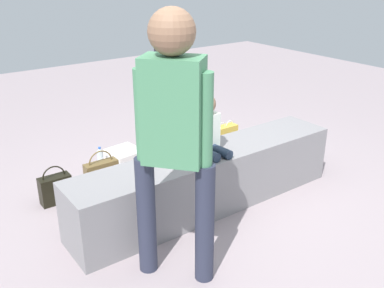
{
  "coord_description": "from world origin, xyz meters",
  "views": [
    {
      "loc": [
        -2.02,
        -2.53,
        1.93
      ],
      "look_at": [
        -0.37,
        -0.26,
        0.75
      ],
      "focal_mm": 40.72,
      "sensor_mm": 36.0,
      "label": 1
    }
  ],
  "objects": [
    {
      "name": "cake_box_white",
      "position": [
        -0.13,
        1.27,
        0.05
      ],
      "size": [
        0.35,
        0.36,
        0.11
      ],
      "primitive_type": "cube",
      "rotation": [
        0.0,
        0.0,
        0.11
      ],
      "color": "white",
      "rests_on": "ground_plane"
    },
    {
      "name": "handbag_brown_canvas",
      "position": [
        -0.59,
        0.84,
        0.14
      ],
      "size": [
        0.31,
        0.11,
        0.37
      ],
      "color": "brown",
      "rests_on": "ground_plane"
    },
    {
      "name": "concrete_ledge",
      "position": [
        0.0,
        0.0,
        0.25
      ],
      "size": [
        2.43,
        0.46,
        0.5
      ],
      "primitive_type": "cube",
      "color": "gray",
      "rests_on": "ground_plane"
    },
    {
      "name": "adult_standing",
      "position": [
        -0.71,
        -0.56,
        1.03
      ],
      "size": [
        0.39,
        0.42,
        1.72
      ],
      "color": "#292E41",
      "rests_on": "ground_plane"
    },
    {
      "name": "ground_plane",
      "position": [
        0.0,
        0.0,
        0.0
      ],
      "size": [
        12.0,
        12.0,
        0.0
      ],
      "primitive_type": "plane",
      "color": "gray"
    },
    {
      "name": "railing_post",
      "position": [
        0.21,
        1.05,
        0.49
      ],
      "size": [
        0.36,
        0.36,
        1.26
      ],
      "color": "black",
      "rests_on": "ground_plane"
    },
    {
      "name": "cake_plate",
      "position": [
        -0.32,
        -0.04,
        0.52
      ],
      "size": [
        0.22,
        0.22,
        0.07
      ],
      "color": "white",
      "rests_on": "concrete_ledge"
    },
    {
      "name": "child_seated",
      "position": [
        -0.02,
        0.01,
        0.72
      ],
      "size": [
        0.28,
        0.32,
        0.48
      ],
      "color": "#1F2D41",
      "rests_on": "concrete_ledge"
    },
    {
      "name": "gift_bag",
      "position": [
        0.86,
        0.8,
        0.15
      ],
      "size": [
        0.26,
        0.11,
        0.35
      ],
      "color": "gold",
      "rests_on": "ground_plane"
    },
    {
      "name": "handbag_black_leather",
      "position": [
        -1.03,
        0.82,
        0.13
      ],
      "size": [
        0.27,
        0.12,
        0.34
      ],
      "color": "black",
      "rests_on": "ground_plane"
    },
    {
      "name": "water_bottle_far_side",
      "position": [
        0.94,
        1.24,
        0.08
      ],
      "size": [
        0.06,
        0.06,
        0.18
      ],
      "color": "silver",
      "rests_on": "ground_plane"
    },
    {
      "name": "party_cup_red",
      "position": [
        -0.14,
        0.6,
        0.06
      ],
      "size": [
        0.07,
        0.07,
        0.12
      ],
      "primitive_type": "cylinder",
      "color": "red",
      "rests_on": "ground_plane"
    },
    {
      "name": "water_bottle_near_gift",
      "position": [
        -0.39,
        1.29,
        0.09
      ],
      "size": [
        0.06,
        0.06,
        0.2
      ],
      "color": "silver",
      "rests_on": "ground_plane"
    }
  ]
}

